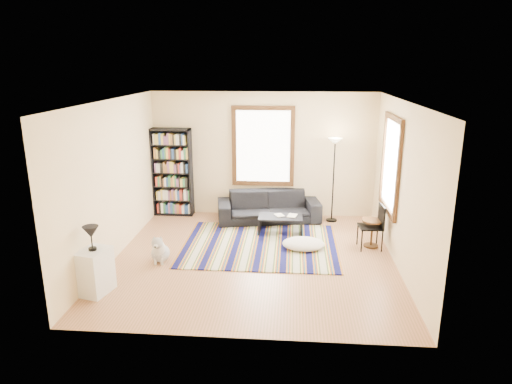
# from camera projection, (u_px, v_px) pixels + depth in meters

# --- Properties ---
(floor) EXTENTS (5.00, 5.00, 0.10)m
(floor) POSITION_uv_depth(u_px,v_px,m) (254.00, 260.00, 8.26)
(floor) COLOR #B27351
(floor) RESTS_ON ground
(ceiling) EXTENTS (5.00, 5.00, 0.10)m
(ceiling) POSITION_uv_depth(u_px,v_px,m) (254.00, 98.00, 7.47)
(ceiling) COLOR white
(ceiling) RESTS_ON floor
(wall_back) EXTENTS (5.00, 0.10, 2.80)m
(wall_back) POSITION_uv_depth(u_px,v_px,m) (263.00, 154.00, 10.31)
(wall_back) COLOR beige
(wall_back) RESTS_ON floor
(wall_front) EXTENTS (5.00, 0.10, 2.80)m
(wall_front) POSITION_uv_depth(u_px,v_px,m) (235.00, 238.00, 5.42)
(wall_front) COLOR beige
(wall_front) RESTS_ON floor
(wall_left) EXTENTS (0.10, 5.00, 2.80)m
(wall_left) POSITION_uv_depth(u_px,v_px,m) (110.00, 180.00, 8.06)
(wall_left) COLOR beige
(wall_left) RESTS_ON floor
(wall_right) EXTENTS (0.10, 5.00, 2.80)m
(wall_right) POSITION_uv_depth(u_px,v_px,m) (404.00, 186.00, 7.67)
(wall_right) COLOR beige
(wall_right) RESTS_ON floor
(window_back) EXTENTS (1.20, 0.06, 1.60)m
(window_back) POSITION_uv_depth(u_px,v_px,m) (263.00, 146.00, 10.18)
(window_back) COLOR white
(window_back) RESTS_ON wall_back
(window_right) EXTENTS (0.06, 1.20, 1.60)m
(window_right) POSITION_uv_depth(u_px,v_px,m) (391.00, 164.00, 8.39)
(window_right) COLOR white
(window_right) RESTS_ON wall_right
(rug) EXTENTS (2.95, 2.36, 0.02)m
(rug) POSITION_uv_depth(u_px,v_px,m) (260.00, 245.00, 8.81)
(rug) COLOR #0C0D3F
(rug) RESTS_ON floor
(sofa) EXTENTS (1.26, 2.36, 0.65)m
(sofa) POSITION_uv_depth(u_px,v_px,m) (269.00, 207.00, 10.11)
(sofa) COLOR black
(sofa) RESTS_ON floor
(bookshelf) EXTENTS (0.90, 0.30, 2.00)m
(bookshelf) POSITION_uv_depth(u_px,v_px,m) (172.00, 172.00, 10.36)
(bookshelf) COLOR black
(bookshelf) RESTS_ON floor
(coffee_table) EXTENTS (0.95, 0.60, 0.36)m
(coffee_table) POSITION_uv_depth(u_px,v_px,m) (280.00, 225.00, 9.42)
(coffee_table) COLOR black
(coffee_table) RESTS_ON floor
(book_a) EXTENTS (0.26, 0.23, 0.02)m
(book_a) POSITION_uv_depth(u_px,v_px,m) (276.00, 216.00, 9.37)
(book_a) COLOR beige
(book_a) RESTS_ON coffee_table
(book_b) EXTENTS (0.23, 0.28, 0.02)m
(book_b) POSITION_uv_depth(u_px,v_px,m) (288.00, 215.00, 9.40)
(book_b) COLOR beige
(book_b) RESTS_ON coffee_table
(floor_cushion) EXTENTS (0.93, 0.78, 0.20)m
(floor_cushion) POSITION_uv_depth(u_px,v_px,m) (303.00, 244.00, 8.63)
(floor_cushion) COLOR silver
(floor_cushion) RESTS_ON floor
(floor_lamp) EXTENTS (0.37, 0.37, 1.86)m
(floor_lamp) POSITION_uv_depth(u_px,v_px,m) (333.00, 180.00, 9.93)
(floor_lamp) COLOR black
(floor_lamp) RESTS_ON floor
(side_table) EXTENTS (0.52, 0.52, 0.54)m
(side_table) POSITION_uv_depth(u_px,v_px,m) (372.00, 233.00, 8.69)
(side_table) COLOR #472A11
(side_table) RESTS_ON floor
(folding_chair) EXTENTS (0.45, 0.43, 0.86)m
(folding_chair) POSITION_uv_depth(u_px,v_px,m) (370.00, 227.00, 8.57)
(folding_chair) COLOR black
(folding_chair) RESTS_ON floor
(white_cabinet) EXTENTS (0.49, 0.58, 0.70)m
(white_cabinet) POSITION_uv_depth(u_px,v_px,m) (95.00, 271.00, 6.93)
(white_cabinet) COLOR white
(white_cabinet) RESTS_ON floor
(table_lamp) EXTENTS (0.31, 0.31, 0.38)m
(table_lamp) POSITION_uv_depth(u_px,v_px,m) (91.00, 238.00, 6.78)
(table_lamp) COLOR black
(table_lamp) RESTS_ON white_cabinet
(dog) EXTENTS (0.38, 0.52, 0.51)m
(dog) POSITION_uv_depth(u_px,v_px,m) (160.00, 248.00, 8.05)
(dog) COLOR silver
(dog) RESTS_ON floor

